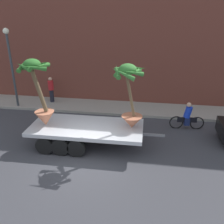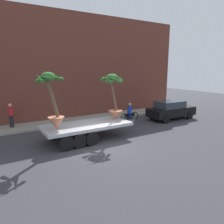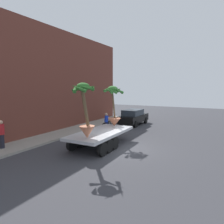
% 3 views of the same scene
% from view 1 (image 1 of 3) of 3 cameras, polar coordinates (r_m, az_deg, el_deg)
% --- Properties ---
extents(ground_plane, '(60.00, 60.00, 0.00)m').
position_cam_1_polar(ground_plane, '(10.55, -6.11, -11.85)').
color(ground_plane, '#38383D').
extents(sidewalk, '(24.00, 2.20, 0.15)m').
position_cam_1_polar(sidewalk, '(15.77, -0.61, 1.10)').
color(sidewalk, gray).
rests_on(sidewalk, ground).
extents(building_facade, '(24.00, 1.20, 8.77)m').
position_cam_1_polar(building_facade, '(16.35, 0.34, 17.54)').
color(building_facade, brown).
rests_on(building_facade, ground).
extents(flatbed_trailer, '(6.25, 2.39, 0.98)m').
position_cam_1_polar(flatbed_trailer, '(11.55, -7.20, -4.16)').
color(flatbed_trailer, '#B7BABF').
rests_on(flatbed_trailer, ground).
extents(potted_palm_rear, '(1.42, 1.55, 3.10)m').
position_cam_1_polar(potted_palm_rear, '(11.28, -16.68, 3.94)').
color(potted_palm_rear, '#C17251').
rests_on(potted_palm_rear, flatbed_trailer).
extents(potted_palm_middle, '(1.48, 1.56, 2.95)m').
position_cam_1_polar(potted_palm_middle, '(10.61, 4.23, 3.44)').
color(potted_palm_middle, '#B26647').
rests_on(potted_palm_middle, flatbed_trailer).
extents(cyclist, '(1.84, 0.37, 1.54)m').
position_cam_1_polar(cyclist, '(13.54, 17.30, -1.20)').
color(cyclist, black).
rests_on(cyclist, ground).
extents(pedestrian_near_gate, '(0.36, 0.36, 1.71)m').
position_cam_1_polar(pedestrian_near_gate, '(16.73, -14.13, 5.24)').
color(pedestrian_near_gate, black).
rests_on(pedestrian_near_gate, sidewalk).
extents(street_lamp, '(0.36, 0.36, 4.83)m').
position_cam_1_polar(street_lamp, '(16.18, -22.78, 11.56)').
color(street_lamp, '#383D42').
rests_on(street_lamp, sidewalk).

